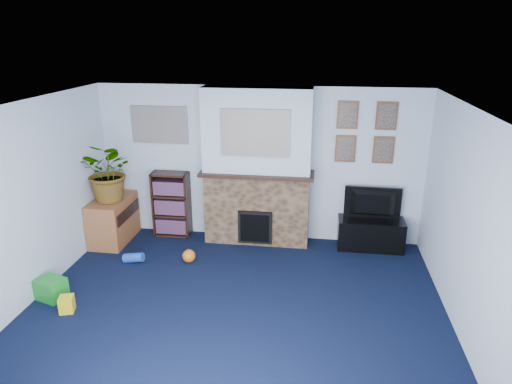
# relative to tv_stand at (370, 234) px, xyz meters

# --- Properties ---
(floor) EXTENTS (5.00, 4.50, 0.01)m
(floor) POSITION_rel_tv_stand_xyz_m (-1.75, -2.03, -0.23)
(floor) COLOR black
(floor) RESTS_ON ground
(ceiling) EXTENTS (5.00, 4.50, 0.01)m
(ceiling) POSITION_rel_tv_stand_xyz_m (-1.75, -2.03, 2.17)
(ceiling) COLOR white
(ceiling) RESTS_ON wall_back
(wall_back) EXTENTS (5.00, 0.04, 2.40)m
(wall_back) POSITION_rel_tv_stand_xyz_m (-1.75, 0.22, 0.97)
(wall_back) COLOR silver
(wall_back) RESTS_ON ground
(wall_front) EXTENTS (5.00, 0.04, 2.40)m
(wall_front) POSITION_rel_tv_stand_xyz_m (-1.75, -4.28, 0.97)
(wall_front) COLOR silver
(wall_front) RESTS_ON ground
(wall_left) EXTENTS (0.04, 4.50, 2.40)m
(wall_left) POSITION_rel_tv_stand_xyz_m (-4.25, -2.03, 0.97)
(wall_left) COLOR silver
(wall_left) RESTS_ON ground
(wall_right) EXTENTS (0.04, 4.50, 2.40)m
(wall_right) POSITION_rel_tv_stand_xyz_m (0.75, -2.03, 0.97)
(wall_right) COLOR silver
(wall_right) RESTS_ON ground
(chimney_breast) EXTENTS (1.72, 0.50, 2.40)m
(chimney_breast) POSITION_rel_tv_stand_xyz_m (-1.75, 0.02, 0.96)
(chimney_breast) COLOR brown
(chimney_breast) RESTS_ON ground
(collage_main) EXTENTS (1.00, 0.03, 0.68)m
(collage_main) POSITION_rel_tv_stand_xyz_m (-1.75, -0.19, 1.55)
(collage_main) COLOR gray
(collage_main) RESTS_ON chimney_breast
(collage_left) EXTENTS (0.90, 0.03, 0.58)m
(collage_left) POSITION_rel_tv_stand_xyz_m (-3.30, 0.21, 1.55)
(collage_left) COLOR gray
(collage_left) RESTS_ON wall_back
(portrait_tl) EXTENTS (0.30, 0.03, 0.40)m
(portrait_tl) POSITION_rel_tv_stand_xyz_m (-0.45, 0.20, 1.77)
(portrait_tl) COLOR brown
(portrait_tl) RESTS_ON wall_back
(portrait_tr) EXTENTS (0.30, 0.03, 0.40)m
(portrait_tr) POSITION_rel_tv_stand_xyz_m (0.10, 0.20, 1.77)
(portrait_tr) COLOR brown
(portrait_tr) RESTS_ON wall_back
(portrait_bl) EXTENTS (0.30, 0.03, 0.40)m
(portrait_bl) POSITION_rel_tv_stand_xyz_m (-0.45, 0.20, 1.27)
(portrait_bl) COLOR brown
(portrait_bl) RESTS_ON wall_back
(portrait_br) EXTENTS (0.30, 0.03, 0.40)m
(portrait_br) POSITION_rel_tv_stand_xyz_m (0.10, 0.20, 1.27)
(portrait_br) COLOR brown
(portrait_br) RESTS_ON wall_back
(tv_stand) EXTENTS (0.98, 0.41, 0.47)m
(tv_stand) POSITION_rel_tv_stand_xyz_m (0.00, 0.00, 0.00)
(tv_stand) COLOR black
(tv_stand) RESTS_ON ground
(television) EXTENTS (0.84, 0.13, 0.48)m
(television) POSITION_rel_tv_stand_xyz_m (0.00, 0.02, 0.48)
(television) COLOR black
(television) RESTS_ON tv_stand
(bookshelf) EXTENTS (0.58, 0.28, 1.05)m
(bookshelf) POSITION_rel_tv_stand_xyz_m (-3.14, 0.08, 0.28)
(bookshelf) COLOR black
(bookshelf) RESTS_ON ground
(sideboard) EXTENTS (0.50, 0.90, 0.70)m
(sideboard) POSITION_rel_tv_stand_xyz_m (-3.99, -0.28, 0.12)
(sideboard) COLOR #975830
(sideboard) RESTS_ON ground
(potted_plant) EXTENTS (0.94, 0.85, 0.92)m
(potted_plant) POSITION_rel_tv_stand_xyz_m (-3.94, -0.33, 0.93)
(potted_plant) COLOR #26661E
(potted_plant) RESTS_ON sideboard
(mantel_clock) EXTENTS (0.11, 0.07, 0.15)m
(mantel_clock) POSITION_rel_tv_stand_xyz_m (-1.76, -0.03, 1.00)
(mantel_clock) COLOR gold
(mantel_clock) RESTS_ON chimney_breast
(mantel_candle) EXTENTS (0.05, 0.05, 0.15)m
(mantel_candle) POSITION_rel_tv_stand_xyz_m (-1.42, -0.03, 1.01)
(mantel_candle) COLOR #B2BFC6
(mantel_candle) RESTS_ON chimney_breast
(mantel_teddy) EXTENTS (0.12, 0.12, 0.12)m
(mantel_teddy) POSITION_rel_tv_stand_xyz_m (-2.23, -0.03, 0.99)
(mantel_teddy) COLOR slate
(mantel_teddy) RESTS_ON chimney_breast
(mantel_can) EXTENTS (0.06, 0.06, 0.12)m
(mantel_can) POSITION_rel_tv_stand_xyz_m (-1.07, -0.03, 0.99)
(mantel_can) COLOR yellow
(mantel_can) RESTS_ON chimney_breast
(green_crate) EXTENTS (0.39, 0.35, 0.26)m
(green_crate) POSITION_rel_tv_stand_xyz_m (-4.05, -1.99, -0.09)
(green_crate) COLOR #198C26
(green_crate) RESTS_ON ground
(toy_ball) EXTENTS (0.19, 0.19, 0.19)m
(toy_ball) POSITION_rel_tv_stand_xyz_m (-2.62, -0.83, -0.14)
(toy_ball) COLOR orange
(toy_ball) RESTS_ON ground
(toy_block) EXTENTS (0.20, 0.20, 0.20)m
(toy_block) POSITION_rel_tv_stand_xyz_m (-3.71, -2.23, -0.12)
(toy_block) COLOR yellow
(toy_block) RESTS_ON ground
(toy_tube) EXTENTS (0.31, 0.14, 0.18)m
(toy_tube) POSITION_rel_tv_stand_xyz_m (-3.41, -0.95, -0.16)
(toy_tube) COLOR blue
(toy_tube) RESTS_ON ground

